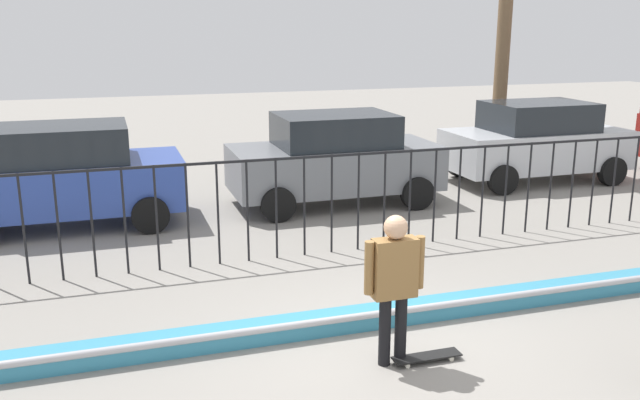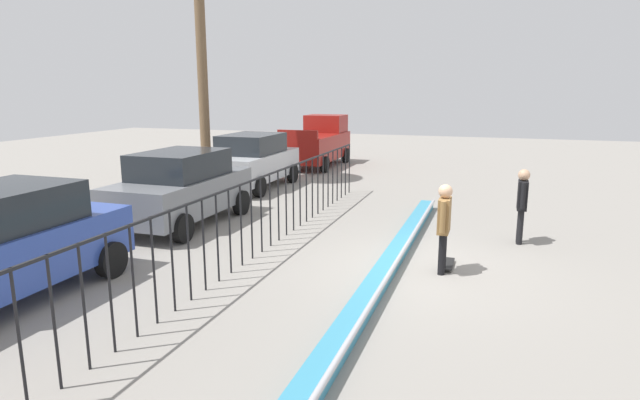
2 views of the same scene
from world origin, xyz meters
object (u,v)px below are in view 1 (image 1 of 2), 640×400
object	(u,v)px
skateboard	(427,357)
parked_car_blue	(63,175)
parked_car_silver	(536,141)
skateboarder	(394,276)
parked_car_gray	(334,158)

from	to	relation	value
skateboard	parked_car_blue	bearing A→B (deg)	143.52
skateboard	parked_car_silver	distance (m)	9.90
skateboarder	skateboard	xyz separation A→B (m)	(0.39, -0.09, -0.98)
parked_car_blue	parked_car_silver	distance (m)	10.58
parked_car_blue	parked_car_silver	world-z (taller)	same
parked_car_gray	parked_car_silver	world-z (taller)	same
skateboarder	parked_car_gray	size ratio (longest dim) A/B	0.40
parked_car_blue	parked_car_silver	xyz separation A→B (m)	(10.57, 0.55, 0.00)
parked_car_silver	skateboard	bearing A→B (deg)	-134.87
skateboarder	parked_car_silver	bearing A→B (deg)	31.21
skateboard	parked_car_blue	xyz separation A→B (m)	(-4.06, 6.86, 0.91)
skateboarder	parked_car_silver	size ratio (longest dim) A/B	0.40
parked_car_silver	skateboarder	bearing A→B (deg)	-136.85
skateboard	parked_car_gray	distance (m)	7.04
parked_car_blue	parked_car_silver	bearing A→B (deg)	-0.41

